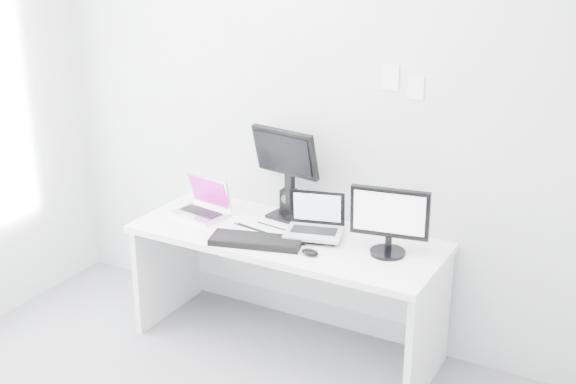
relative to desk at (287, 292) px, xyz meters
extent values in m
plane|color=#B7B9BC|center=(0.00, 0.35, 0.99)|extent=(3.60, 0.00, 3.60)
cube|color=white|center=(0.00, 0.00, 0.00)|extent=(1.80, 0.70, 0.73)
cube|color=silver|center=(-0.60, 0.00, 0.49)|extent=(0.36, 0.29, 0.24)
cube|color=black|center=(-0.14, 0.28, 0.45)|extent=(0.11, 0.11, 0.16)
cube|color=#B9BBC2|center=(0.16, 0.02, 0.50)|extent=(0.37, 0.32, 0.26)
cube|color=black|center=(-0.12, 0.22, 0.65)|extent=(0.44, 0.22, 0.58)
cube|color=black|center=(0.60, 0.03, 0.56)|extent=(0.45, 0.26, 0.39)
cube|color=black|center=(-0.09, -0.19, 0.38)|extent=(0.54, 0.31, 0.03)
ellipsoid|color=black|center=(0.24, -0.18, 0.38)|extent=(0.11, 0.08, 0.03)
cube|color=white|center=(0.45, 0.34, 1.26)|extent=(0.10, 0.00, 0.14)
cube|color=white|center=(0.60, 0.34, 1.22)|extent=(0.09, 0.00, 0.13)
camera|label=1|loc=(1.92, -3.50, 2.10)|focal=47.50mm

